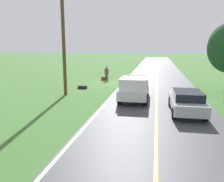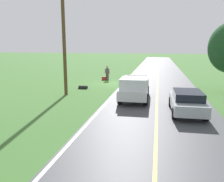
{
  "view_description": "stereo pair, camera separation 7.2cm",
  "coord_description": "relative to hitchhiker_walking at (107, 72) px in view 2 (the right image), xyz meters",
  "views": [
    {
      "loc": [
        -4.75,
        24.57,
        4.09
      ],
      "look_at": [
        -2.32,
        11.97,
        1.55
      ],
      "focal_mm": 36.88,
      "sensor_mm": 36.0,
      "label": 1
    },
    {
      "loc": [
        -4.82,
        24.56,
        4.09
      ],
      "look_at": [
        -2.32,
        11.97,
        1.55
      ],
      "focal_mm": 36.88,
      "sensor_mm": 36.0,
      "label": 2
    }
  ],
  "objects": [
    {
      "name": "ground_plane",
      "position": [
        -1.04,
        2.13,
        -0.98
      ],
      "size": [
        200.0,
        200.0,
        0.0
      ],
      "primitive_type": "plane",
      "color": "#427033"
    },
    {
      "name": "road_surface",
      "position": [
        -5.9,
        2.13,
        -0.98
      ],
      "size": [
        7.56,
        120.0,
        0.0
      ],
      "primitive_type": "cube",
      "color": "#47474C",
      "rests_on": "ground"
    },
    {
      "name": "lane_edge_line",
      "position": [
        -2.3,
        2.13,
        -0.98
      ],
      "size": [
        0.16,
        117.6,
        0.0
      ],
      "primitive_type": "cube",
      "color": "silver",
      "rests_on": "ground"
    },
    {
      "name": "lane_centre_line",
      "position": [
        -5.9,
        2.13,
        -0.98
      ],
      "size": [
        0.14,
        117.6,
        0.0
      ],
      "primitive_type": "cube",
      "color": "gold",
      "rests_on": "ground"
    },
    {
      "name": "hitchhiker_walking",
      "position": [
        0.0,
        0.0,
        0.0
      ],
      "size": [
        0.62,
        0.51,
        1.75
      ],
      "color": "#4C473D",
      "rests_on": "ground"
    },
    {
      "name": "suitcase_carried",
      "position": [
        0.42,
        0.1,
        -0.77
      ],
      "size": [
        0.47,
        0.22,
        0.43
      ],
      "primitive_type": "cube",
      "rotation": [
        0.0,
        0.0,
        1.61
      ],
      "color": "maroon",
      "rests_on": "ground"
    },
    {
      "name": "pickup_truck_passing",
      "position": [
        -4.2,
        9.55,
        -0.01
      ],
      "size": [
        2.16,
        5.43,
        1.82
      ],
      "color": "silver",
      "rests_on": "ground"
    },
    {
      "name": "sedan_mid_oncoming",
      "position": [
        -7.7,
        12.41,
        -0.23
      ],
      "size": [
        1.99,
        4.43,
        1.41
      ],
      "color": "#B2B7C1",
      "rests_on": "ground"
    },
    {
      "name": "utility_pole_roadside",
      "position": [
        1.66,
        8.76,
        3.25
      ],
      "size": [
        0.28,
        0.28,
        8.46
      ],
      "primitive_type": "cylinder",
      "color": "brown",
      "rests_on": "ground"
    },
    {
      "name": "drainage_culvert",
      "position": [
        1.13,
        5.83,
        -0.98
      ],
      "size": [
        0.8,
        0.6,
        0.6
      ],
      "primitive_type": "cylinder",
      "rotation": [
        0.0,
        1.57,
        0.0
      ],
      "color": "black",
      "rests_on": "ground"
    }
  ]
}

